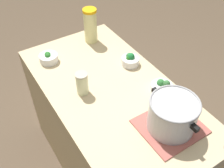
{
  "coord_description": "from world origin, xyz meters",
  "views": [
    {
      "loc": [
        0.98,
        -0.62,
        2.04
      ],
      "look_at": [
        0.0,
        0.0,
        0.95
      ],
      "focal_mm": 42.44,
      "sensor_mm": 36.0,
      "label": 1
    }
  ],
  "objects_px": {
    "lemonade_pitcher": "(90,26)",
    "broccoli_bowl_back": "(130,60)",
    "broccoli_bowl_center": "(162,87)",
    "cooking_pot": "(173,114)",
    "broccoli_bowl_front": "(49,58)",
    "mason_jar": "(82,83)"
  },
  "relations": [
    {
      "from": "cooking_pot",
      "to": "broccoli_bowl_center",
      "type": "distance_m",
      "value": 0.29
    },
    {
      "from": "lemonade_pitcher",
      "to": "broccoli_bowl_front",
      "type": "relative_size",
      "value": 2.06
    },
    {
      "from": "cooking_pot",
      "to": "mason_jar",
      "type": "height_order",
      "value": "cooking_pot"
    },
    {
      "from": "broccoli_bowl_front",
      "to": "broccoli_bowl_center",
      "type": "height_order",
      "value": "broccoli_bowl_center"
    },
    {
      "from": "broccoli_bowl_center",
      "to": "mason_jar",
      "type": "bearing_deg",
      "value": -120.8
    },
    {
      "from": "lemonade_pitcher",
      "to": "mason_jar",
      "type": "relative_size",
      "value": 1.78
    },
    {
      "from": "cooking_pot",
      "to": "broccoli_bowl_back",
      "type": "relative_size",
      "value": 2.72
    },
    {
      "from": "cooking_pot",
      "to": "broccoli_bowl_back",
      "type": "distance_m",
      "value": 0.57
    },
    {
      "from": "broccoli_bowl_back",
      "to": "broccoli_bowl_front",
      "type": "bearing_deg",
      "value": -125.43
    },
    {
      "from": "lemonade_pitcher",
      "to": "broccoli_bowl_center",
      "type": "distance_m",
      "value": 0.72
    },
    {
      "from": "broccoli_bowl_center",
      "to": "broccoli_bowl_back",
      "type": "distance_m",
      "value": 0.32
    },
    {
      "from": "cooking_pot",
      "to": "broccoli_bowl_back",
      "type": "height_order",
      "value": "cooking_pot"
    },
    {
      "from": "broccoli_bowl_center",
      "to": "broccoli_bowl_back",
      "type": "bearing_deg",
      "value": -177.81
    },
    {
      "from": "lemonade_pitcher",
      "to": "broccoli_bowl_center",
      "type": "bearing_deg",
      "value": 7.83
    },
    {
      "from": "lemonade_pitcher",
      "to": "mason_jar",
      "type": "xyz_separation_m",
      "value": [
        0.46,
        -0.31,
        -0.06
      ]
    },
    {
      "from": "mason_jar",
      "to": "lemonade_pitcher",
      "type": "bearing_deg",
      "value": 145.52
    },
    {
      "from": "lemonade_pitcher",
      "to": "broccoli_bowl_back",
      "type": "distance_m",
      "value": 0.41
    },
    {
      "from": "broccoli_bowl_front",
      "to": "broccoli_bowl_back",
      "type": "height_order",
      "value": "broccoli_bowl_back"
    },
    {
      "from": "cooking_pot",
      "to": "broccoli_bowl_center",
      "type": "xyz_separation_m",
      "value": [
        -0.24,
        0.14,
        -0.07
      ]
    },
    {
      "from": "lemonade_pitcher",
      "to": "broccoli_bowl_front",
      "type": "distance_m",
      "value": 0.39
    },
    {
      "from": "mason_jar",
      "to": "broccoli_bowl_back",
      "type": "xyz_separation_m",
      "value": [
        -0.07,
        0.4,
        -0.04
      ]
    },
    {
      "from": "mason_jar",
      "to": "broccoli_bowl_center",
      "type": "xyz_separation_m",
      "value": [
        0.25,
        0.41,
        -0.04
      ]
    }
  ]
}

